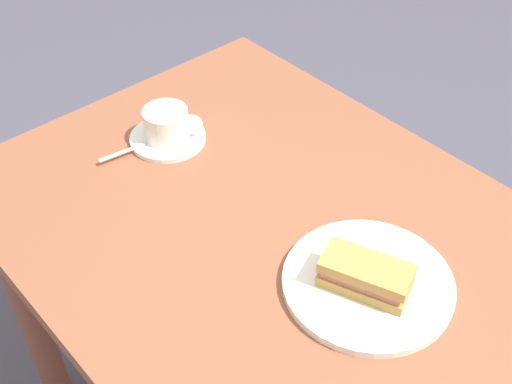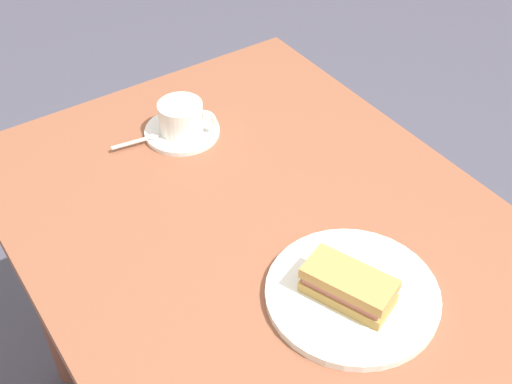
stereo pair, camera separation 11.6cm
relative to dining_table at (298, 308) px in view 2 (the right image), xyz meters
The scene contains 6 objects.
dining_table is the anchor object (origin of this frame).
sandwich_plate 0.17m from the dining_table, 11.72° to the left, with size 0.27×0.27×0.01m, color white.
sandwich_front 0.19m from the dining_table, ahead, with size 0.15×0.11×0.05m.
coffee_saucer 0.43m from the dining_table, behind, with size 0.15×0.15×0.01m, color white.
coffee_cup 0.44m from the dining_table, behind, with size 0.10×0.10×0.06m.
spoon 0.45m from the dining_table, behind, with size 0.03×0.10×0.01m.
Camera 2 is at (0.56, -0.47, 1.56)m, focal length 46.81 mm.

